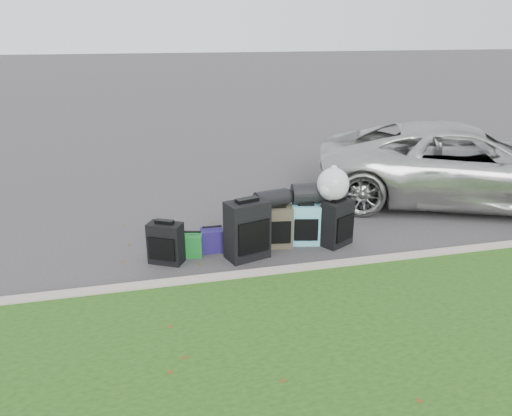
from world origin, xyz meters
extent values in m
plane|color=#383535|center=(0.00, 0.00, 0.00)|extent=(120.00, 120.00, 0.00)
cube|color=#9E937F|center=(0.00, -1.00, 0.07)|extent=(120.00, 0.18, 0.15)
imported|color=#B7B7B2|center=(3.94, 1.15, 0.71)|extent=(5.61, 4.13, 1.42)
cube|color=black|center=(-1.44, -0.15, 0.28)|extent=(0.52, 0.44, 0.57)
cube|color=black|center=(-0.33, -0.26, 0.41)|extent=(0.64, 0.49, 0.82)
cube|color=#383425|center=(0.17, 0.02, 0.30)|extent=(0.47, 0.33, 0.60)
cube|color=#56A1B4|center=(0.60, 0.01, 0.30)|extent=(0.46, 0.34, 0.60)
cube|color=black|center=(1.04, -0.14, 0.34)|extent=(0.53, 0.46, 0.68)
cube|color=#186D26|center=(-1.07, -0.02, 0.16)|extent=(0.33, 0.28, 0.32)
cube|color=navy|center=(-0.77, 0.07, 0.17)|extent=(0.31, 0.25, 0.33)
cylinder|color=black|center=(0.08, 0.04, 0.73)|extent=(0.52, 0.35, 0.26)
cylinder|color=black|center=(0.69, 0.08, 0.75)|extent=(0.57, 0.36, 0.30)
sphere|color=silver|center=(0.97, -0.06, 0.91)|extent=(0.46, 0.46, 0.46)
camera|label=1|loc=(-1.70, -6.42, 3.02)|focal=35.00mm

